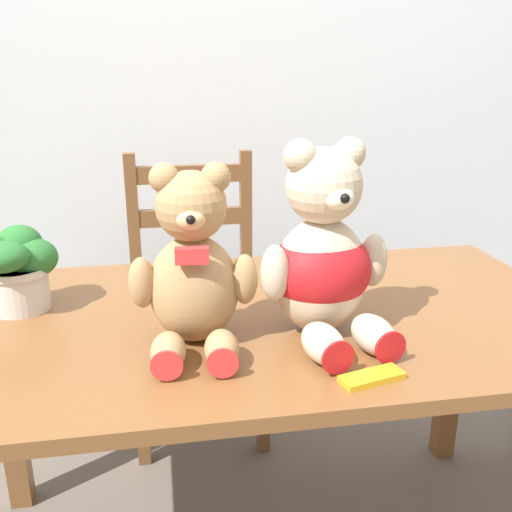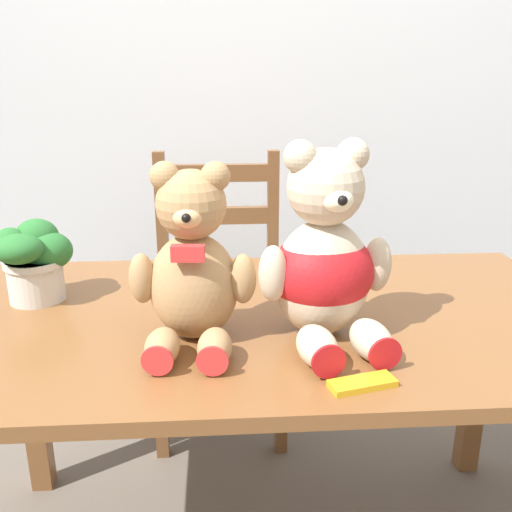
% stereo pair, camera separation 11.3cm
% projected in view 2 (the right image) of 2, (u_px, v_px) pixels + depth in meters
% --- Properties ---
extents(wall_back, '(8.00, 0.04, 2.60)m').
position_uv_depth(wall_back, '(245.00, 52.00, 2.20)').
color(wall_back, silver).
rests_on(wall_back, ground_plane).
extents(dining_table, '(1.45, 0.79, 0.72)m').
position_uv_depth(dining_table, '(271.00, 352.00, 1.31)').
color(dining_table, brown).
rests_on(dining_table, ground_plane).
extents(wooden_chair_behind, '(0.44, 0.39, 0.97)m').
position_uv_depth(wooden_chair_behind, '(219.00, 298.00, 2.01)').
color(wooden_chair_behind, brown).
rests_on(wooden_chair_behind, ground_plane).
extents(teddy_bear_left, '(0.25, 0.26, 0.36)m').
position_uv_depth(teddy_bear_left, '(192.00, 267.00, 1.11)').
color(teddy_bear_left, tan).
rests_on(teddy_bear_left, dining_table).
extents(teddy_bear_right, '(0.28, 0.31, 0.40)m').
position_uv_depth(teddy_bear_right, '(324.00, 261.00, 1.13)').
color(teddy_bear_right, beige).
rests_on(teddy_bear_right, dining_table).
extents(potted_plant, '(0.17, 0.17, 0.19)m').
position_uv_depth(potted_plant, '(34.00, 258.00, 1.32)').
color(potted_plant, beige).
rests_on(potted_plant, dining_table).
extents(chocolate_bar, '(0.12, 0.07, 0.01)m').
position_uv_depth(chocolate_bar, '(362.00, 383.00, 0.98)').
color(chocolate_bar, gold).
rests_on(chocolate_bar, dining_table).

